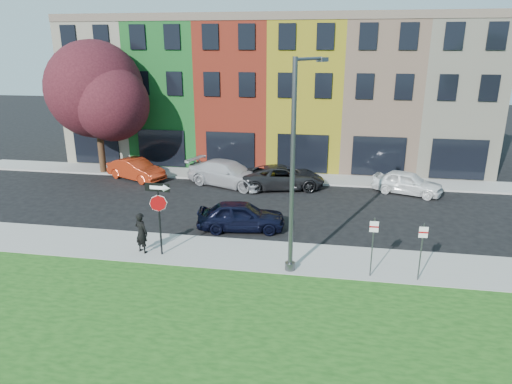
% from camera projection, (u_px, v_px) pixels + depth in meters
% --- Properties ---
extents(ground, '(120.00, 120.00, 0.00)m').
position_uv_depth(ground, '(268.00, 296.00, 16.15)').
color(ground, black).
rests_on(ground, ground).
extents(sidewalk_near, '(40.00, 3.00, 0.12)m').
position_uv_depth(sidewalk_near, '(327.00, 261.00, 18.63)').
color(sidewalk_near, gray).
rests_on(sidewalk_near, ground).
extents(sidewalk_far, '(40.00, 2.40, 0.12)m').
position_uv_depth(sidewalk_far, '(256.00, 176.00, 30.69)').
color(sidewalk_far, gray).
rests_on(sidewalk_far, ground).
extents(rowhouse_block, '(30.00, 10.12, 10.00)m').
position_uv_depth(rowhouse_block, '(276.00, 93.00, 34.90)').
color(rowhouse_block, beige).
rests_on(rowhouse_block, ground).
extents(stop_sign, '(1.05, 0.12, 3.10)m').
position_uv_depth(stop_sign, '(158.00, 205.00, 18.44)').
color(stop_sign, black).
rests_on(stop_sign, sidewalk_near).
extents(man, '(0.94, 0.88, 1.75)m').
position_uv_depth(man, '(141.00, 233.00, 19.08)').
color(man, black).
rests_on(man, sidewalk_near).
extents(sedan_near, '(2.83, 4.63, 1.42)m').
position_uv_depth(sedan_near, '(241.00, 216.00, 21.78)').
color(sedan_near, black).
rests_on(sedan_near, ground).
extents(parked_car_red, '(4.64, 5.31, 1.38)m').
position_uv_depth(parked_car_red, '(136.00, 169.00, 30.00)').
color(parked_car_red, maroon).
rests_on(parked_car_red, ground).
extents(parked_car_silver, '(5.56, 6.75, 1.56)m').
position_uv_depth(parked_car_silver, '(228.00, 173.00, 28.69)').
color(parked_car_silver, '#AEADB2').
rests_on(parked_car_silver, ground).
extents(parked_car_dark, '(4.64, 6.18, 1.43)m').
position_uv_depth(parked_car_dark, '(283.00, 177.00, 28.15)').
color(parked_car_dark, black).
rests_on(parked_car_dark, ground).
extents(parked_car_white, '(4.23, 5.08, 1.37)m').
position_uv_depth(parked_car_white, '(407.00, 183.00, 27.12)').
color(parked_car_white, white).
rests_on(parked_car_white, ground).
extents(street_lamp, '(1.28, 2.42, 7.99)m').
position_uv_depth(street_lamp, '(295.00, 169.00, 16.74)').
color(street_lamp, '#46494C').
rests_on(street_lamp, sidewalk_near).
extents(parking_sign_a, '(0.32, 0.08, 2.35)m').
position_uv_depth(parking_sign_a, '(373.00, 241.00, 16.87)').
color(parking_sign_a, '#46494C').
rests_on(parking_sign_a, sidewalk_near).
extents(parking_sign_b, '(0.32, 0.09, 2.24)m').
position_uv_depth(parking_sign_b, '(422.00, 246.00, 16.61)').
color(parking_sign_b, '#46494C').
rests_on(parking_sign_b, sidewalk_near).
extents(tree_purple, '(7.59, 6.64, 8.75)m').
position_uv_depth(tree_purple, '(97.00, 92.00, 30.03)').
color(tree_purple, black).
rests_on(tree_purple, sidewalk_far).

